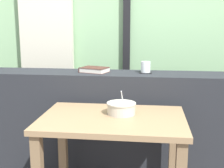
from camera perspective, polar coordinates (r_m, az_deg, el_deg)
The scene contains 9 objects.
outdoor_backdrop at distance 3.21m, azimuth 3.16°, elevation 13.22°, with size 4.80×0.08×2.80m, color #8EBC89.
curtain_left_panel at distance 3.28m, azimuth -12.17°, elevation 10.33°, with size 0.56×0.06×2.50m, color beige.
window_divider_post at distance 3.14m, azimuth 2.76°, elevation 11.44°, with size 0.07×0.05×2.60m, color black.
dark_console_ledge at distance 2.63m, azimuth 1.84°, elevation -7.49°, with size 2.80×0.36×0.89m, color #23262B.
breakfast_table at distance 2.04m, azimuth 0.12°, elevation -9.56°, with size 0.94×0.63×0.70m.
coaster_square at distance 2.54m, azimuth 6.27°, elevation 2.13°, with size 0.10×0.10×0.01m, color black.
juice_glass at distance 2.53m, azimuth 6.29°, elevation 3.13°, with size 0.08×0.08×0.09m.
closed_book at distance 2.56m, azimuth -3.31°, elevation 2.67°, with size 0.26×0.22×0.04m.
soup_bowl at distance 2.04m, azimuth 1.74°, elevation -4.57°, with size 0.20×0.20×0.16m.
Camera 1 is at (0.22, -1.93, 1.30)m, focal length 49.07 mm.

